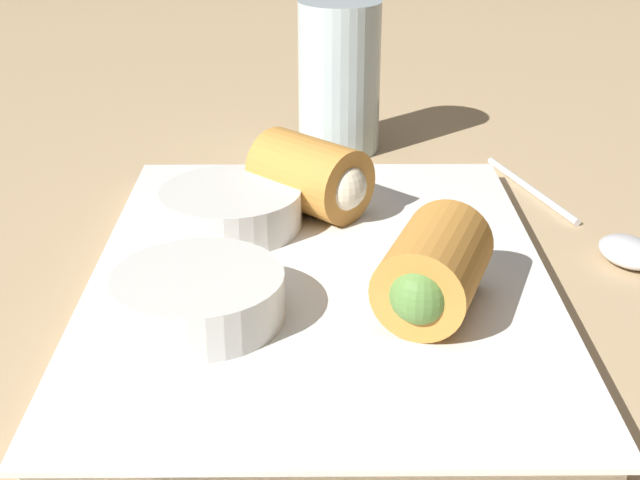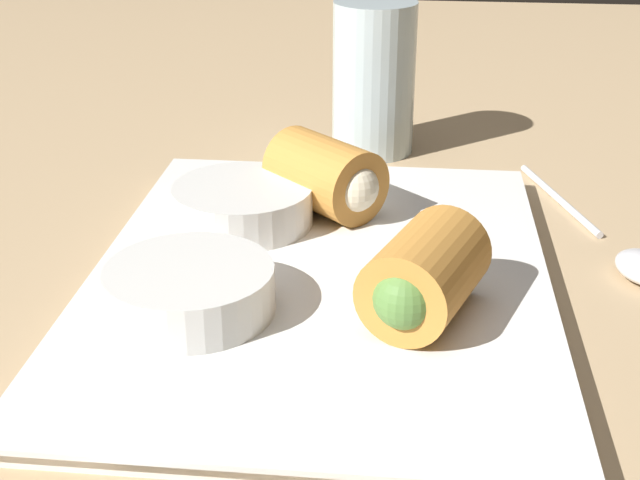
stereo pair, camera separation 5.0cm
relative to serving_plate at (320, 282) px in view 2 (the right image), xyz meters
The scene contains 8 objects.
table_surface 2.58cm from the serving_plate, 58.02° to the left, with size 180.00×140.00×2.00cm.
serving_plate is the anchor object (origin of this frame).
roll_front_left 8.07cm from the serving_plate, 130.39° to the right, with size 8.28×7.03×4.86cm.
roll_front_right 8.98cm from the serving_plate, ahead, with size 8.32×8.41×4.86cm.
dipping_bowl_near 8.37cm from the serving_plate, 129.76° to the left, with size 8.83×8.83×2.51cm.
dipping_bowl_far 8.45cm from the serving_plate, 42.39° to the left, with size 8.83×8.83×2.51cm.
spoon 19.29cm from the serving_plate, 74.01° to the right, with size 19.89×7.79×1.49cm.
drinking_glass 25.31cm from the serving_plate, ahead, with size 6.56×6.56×12.03cm.
Camera 2 is at (-45.63, -6.26, 26.88)cm, focal length 50.00 mm.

